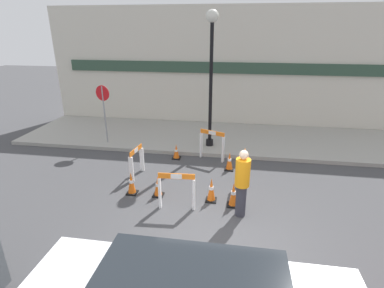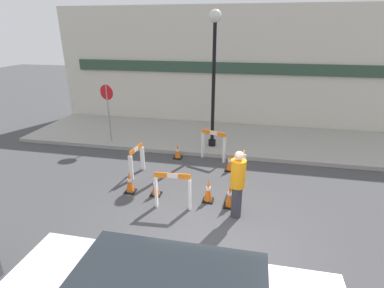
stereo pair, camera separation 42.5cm
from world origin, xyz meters
name	(u,v)px [view 1 (the left image)]	position (x,y,z in m)	size (l,w,h in m)	color
ground_plane	(223,236)	(0.00, 0.00, 0.00)	(60.00, 60.00, 0.00)	#424244
sidewalk_slab	(232,138)	(0.00, 6.49, 0.07)	(18.00, 3.98, 0.15)	#9E9B93
storefront_facade	(236,69)	(0.00, 8.55, 2.75)	(18.00, 0.22, 5.50)	beige
streetlamp_post	(211,62)	(-0.86, 5.36, 3.36)	(0.44, 0.44, 4.98)	black
stop_sign	(104,105)	(-5.01, 5.02, 1.71)	(0.59, 0.14, 2.33)	gray
barricade_0	(212,144)	(-0.67, 4.32, 0.61)	(0.93, 0.47, 1.11)	white
barricade_1	(137,161)	(-2.94, 2.63, 0.53)	(0.23, 0.85, 0.97)	white
barricade_2	(177,189)	(-1.29, 0.98, 0.57)	(0.97, 0.19, 1.03)	white
barricade_3	(244,170)	(0.45, 2.31, 0.61)	(0.17, 0.85, 1.13)	white
traffic_cone_0	(211,190)	(-0.42, 1.49, 0.34)	(0.30, 0.30, 0.70)	black
traffic_cone_1	(233,195)	(0.19, 1.33, 0.34)	(0.30, 0.30, 0.69)	black
traffic_cone_2	(158,187)	(-1.95, 1.52, 0.29)	(0.30, 0.30, 0.61)	black
traffic_cone_3	(229,161)	(0.00, 3.55, 0.31)	(0.30, 0.30, 0.64)	black
traffic_cone_4	(176,152)	(-1.97, 4.19, 0.26)	(0.30, 0.30, 0.55)	black
traffic_cone_5	(131,183)	(-2.74, 1.53, 0.33)	(0.30, 0.30, 0.68)	black
person_worker	(242,182)	(0.39, 0.93, 0.97)	(0.52, 0.52, 1.80)	#33333D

